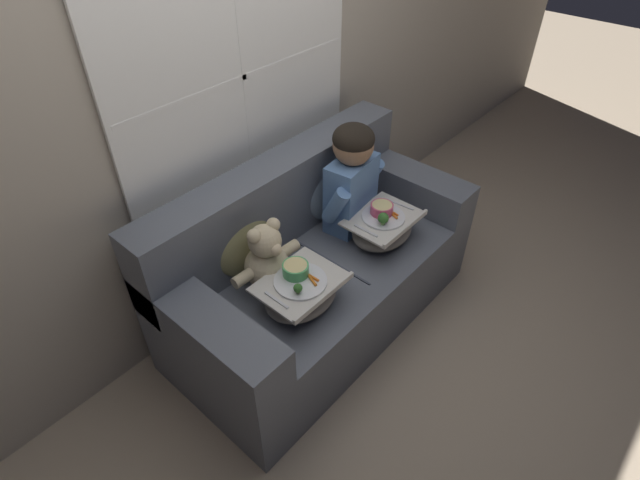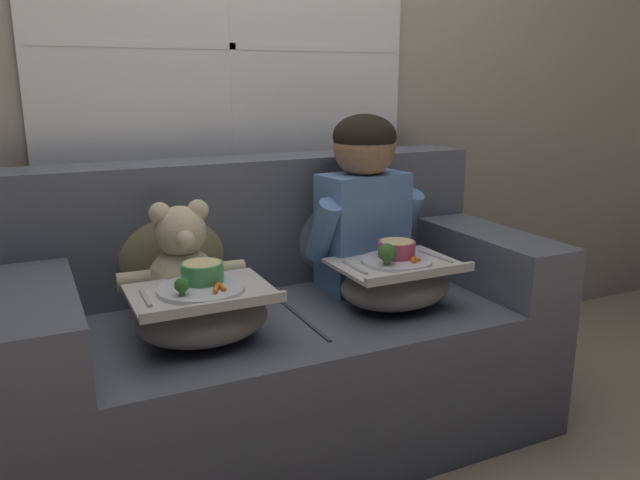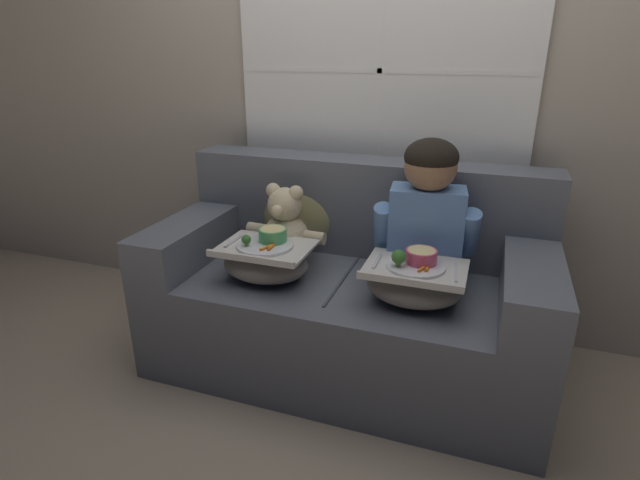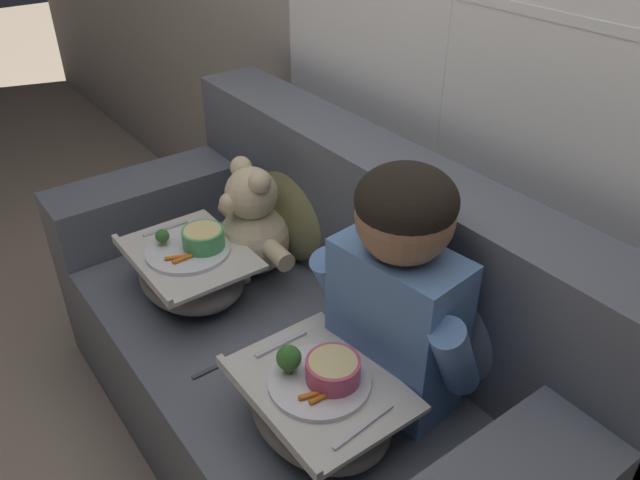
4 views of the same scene
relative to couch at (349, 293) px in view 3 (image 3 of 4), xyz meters
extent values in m
plane|color=tan|center=(0.00, -0.06, -0.35)|extent=(14.00, 14.00, 0.00)
cube|color=#A89E8E|center=(0.00, 0.49, 0.95)|extent=(8.00, 0.05, 2.60)
cube|color=white|center=(0.00, 0.44, 0.97)|extent=(1.44, 0.02, 1.42)
cube|color=black|center=(0.00, 0.45, 0.97)|extent=(1.39, 0.01, 1.37)
cube|color=white|center=(0.00, 0.44, 0.97)|extent=(0.02, 0.02, 1.37)
cube|color=white|center=(0.00, 0.44, 0.97)|extent=(1.39, 0.02, 0.02)
cube|color=#565B66|center=(0.00, -0.06, -0.11)|extent=(1.74, 0.85, 0.47)
cube|color=#565B66|center=(0.00, 0.26, 0.35)|extent=(1.74, 0.22, 0.46)
cube|color=#565B66|center=(-0.76, -0.06, 0.22)|extent=(0.22, 0.85, 0.20)
cube|color=#565B66|center=(0.76, -0.06, 0.22)|extent=(0.22, 0.85, 0.20)
cube|color=#3D424C|center=(0.00, -0.08, 0.12)|extent=(0.01, 0.59, 0.01)
ellipsoid|color=slate|center=(0.32, 0.17, 0.32)|extent=(0.41, 0.20, 0.43)
ellipsoid|color=#898456|center=(-0.32, 0.17, 0.32)|extent=(0.39, 0.19, 0.40)
cube|color=#5B84BC|center=(0.32, 0.02, 0.33)|extent=(0.32, 0.20, 0.41)
sphere|color=#936B4C|center=(0.32, 0.02, 0.63)|extent=(0.21, 0.21, 0.21)
ellipsoid|color=black|center=(0.32, 0.02, 0.66)|extent=(0.22, 0.22, 0.15)
cylinder|color=#5B84BC|center=(0.15, -0.02, 0.36)|extent=(0.10, 0.17, 0.23)
cylinder|color=#5B84BC|center=(0.50, 0.02, 0.36)|extent=(0.10, 0.17, 0.23)
sphere|color=beige|center=(-0.32, 0.02, 0.23)|extent=(0.22, 0.22, 0.22)
sphere|color=beige|center=(-0.32, 0.02, 0.40)|extent=(0.16, 0.16, 0.16)
sphere|color=beige|center=(-0.38, 0.02, 0.46)|extent=(0.07, 0.07, 0.07)
sphere|color=beige|center=(-0.27, 0.01, 0.46)|extent=(0.07, 0.07, 0.07)
sphere|color=beige|center=(-0.33, -0.05, 0.39)|extent=(0.06, 0.06, 0.06)
sphere|color=black|center=(-0.33, -0.07, 0.39)|extent=(0.02, 0.02, 0.02)
cylinder|color=beige|center=(-0.47, 0.02, 0.25)|extent=(0.11, 0.06, 0.06)
cylinder|color=beige|center=(-0.18, 0.01, 0.25)|extent=(0.11, 0.06, 0.06)
cylinder|color=beige|center=(-0.38, -0.09, 0.15)|extent=(0.06, 0.10, 0.06)
cylinder|color=beige|center=(-0.28, -0.10, 0.15)|extent=(0.06, 0.10, 0.06)
ellipsoid|color=slate|center=(0.32, -0.21, 0.19)|extent=(0.38, 0.29, 0.14)
cube|color=beige|center=(0.32, -0.21, 0.27)|extent=(0.39, 0.30, 0.01)
cube|color=beige|center=(0.32, -0.35, 0.28)|extent=(0.39, 0.02, 0.02)
cylinder|color=silver|center=(0.32, -0.21, 0.28)|extent=(0.23, 0.23, 0.01)
cylinder|color=#D64C70|center=(0.34, -0.18, 0.31)|extent=(0.12, 0.12, 0.05)
cylinder|color=#E5D189|center=(0.34, -0.18, 0.33)|extent=(0.11, 0.11, 0.01)
sphere|color=#38702D|center=(0.26, -0.25, 0.32)|extent=(0.06, 0.06, 0.06)
cylinder|color=#7A9E56|center=(0.26, -0.25, 0.29)|extent=(0.02, 0.02, 0.03)
cylinder|color=orange|center=(0.35, -0.25, 0.29)|extent=(0.03, 0.06, 0.01)
cylinder|color=orange|center=(0.37, -0.24, 0.29)|extent=(0.02, 0.05, 0.01)
cube|color=silver|center=(0.17, -0.21, 0.28)|extent=(0.01, 0.14, 0.01)
cube|color=silver|center=(0.48, -0.21, 0.28)|extent=(0.03, 0.17, 0.01)
ellipsoid|color=slate|center=(-0.32, -0.21, 0.19)|extent=(0.38, 0.30, 0.14)
cube|color=beige|center=(-0.32, -0.21, 0.27)|extent=(0.40, 0.31, 0.01)
cube|color=beige|center=(-0.32, -0.35, 0.28)|extent=(0.40, 0.02, 0.02)
cylinder|color=silver|center=(-0.32, -0.21, 0.28)|extent=(0.25, 0.25, 0.01)
cylinder|color=#4CAD60|center=(-0.31, -0.16, 0.31)|extent=(0.12, 0.12, 0.06)
cylinder|color=#E5D189|center=(-0.31, -0.16, 0.34)|extent=(0.11, 0.11, 0.01)
sphere|color=#38702D|center=(-0.39, -0.25, 0.31)|extent=(0.04, 0.04, 0.04)
cylinder|color=#7A9E56|center=(-0.39, -0.25, 0.29)|extent=(0.02, 0.02, 0.02)
cylinder|color=orange|center=(-0.29, -0.26, 0.29)|extent=(0.04, 0.07, 0.01)
cylinder|color=orange|center=(-0.28, -0.25, 0.29)|extent=(0.01, 0.06, 0.01)
cube|color=silver|center=(-0.48, -0.21, 0.28)|extent=(0.01, 0.14, 0.01)
camera|label=1|loc=(-1.49, -1.35, 1.89)|focal=28.00mm
camera|label=2|loc=(-0.74, -1.85, 0.85)|focal=35.00mm
camera|label=3|loc=(0.56, -2.01, 1.08)|focal=28.00mm
camera|label=4|loc=(1.12, -0.79, 1.29)|focal=35.00mm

